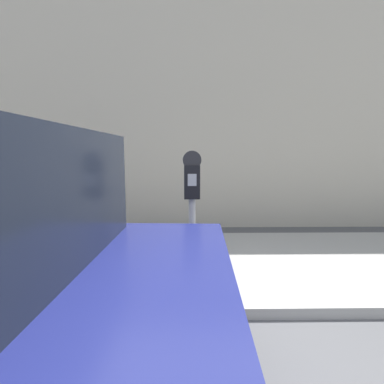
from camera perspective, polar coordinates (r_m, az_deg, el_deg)
ground_plane at (r=2.57m, az=6.54°, el=-32.40°), size 60.00×60.00×0.00m
sidewalk at (r=4.45m, az=2.80°, el=-13.35°), size 24.00×2.80×0.12m
building_facade at (r=6.80m, az=1.55°, el=20.52°), size 24.00×0.30×6.35m
parking_meter at (r=3.12m, az=0.00°, el=-1.33°), size 0.19×0.14×1.54m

